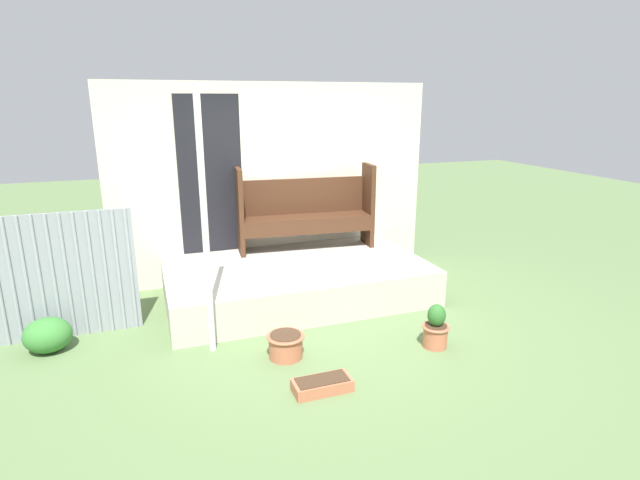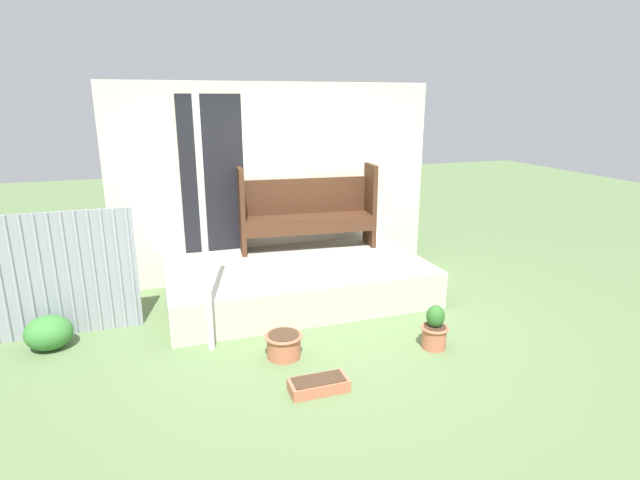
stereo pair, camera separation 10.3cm
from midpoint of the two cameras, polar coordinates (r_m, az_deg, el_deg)
ground_plane at (r=5.50m, az=-0.38°, el=-9.87°), size 24.00×24.00×0.00m
porch_slab at (r=6.19m, az=-3.17°, el=-4.67°), size 3.13×1.78×0.44m
house_wall at (r=6.76m, az=-5.88°, el=6.57°), size 4.33×0.08×2.60m
support_post at (r=4.72m, az=-13.60°, el=1.10°), size 0.06×0.06×2.44m
bench at (r=6.64m, az=-2.11°, el=3.64°), size 1.82×0.56×1.11m
flower_pot_left at (r=4.87m, az=-4.56°, el=-11.83°), size 0.37×0.37×0.24m
flower_pot_middle at (r=5.13m, az=12.52°, el=-9.85°), size 0.28×0.28×0.45m
planter_box_rect at (r=4.39m, az=-0.45°, el=-16.23°), size 0.50×0.23×0.11m
shrub_by_fence at (r=5.63m, az=-29.16°, el=-9.47°), size 0.45×0.40×0.34m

